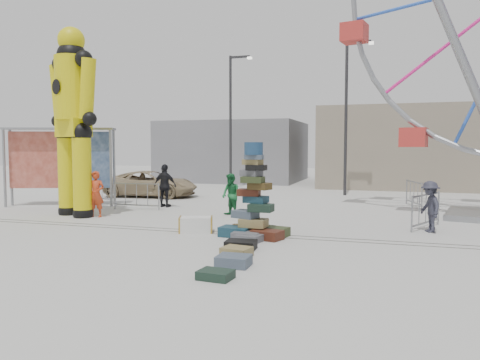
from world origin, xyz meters
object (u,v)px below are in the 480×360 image
(lamp_post_left, at_px, (232,115))
(suitcase_tower, at_px, (254,210))
(steamer_trunk, at_px, (196,225))
(barricade_wheel_front, at_px, (426,211))
(pedestrian_green, at_px, (231,195))
(barricade_dummy_c, at_px, (136,196))
(pedestrian_black, at_px, (165,186))
(lamp_post_right, at_px, (348,109))
(barricade_wheel_back, at_px, (414,194))
(parked_suv, at_px, (151,184))
(pedestrian_grey, at_px, (430,207))
(crash_test_dummy, at_px, (73,114))
(barricade_dummy_a, at_px, (94,190))
(pedestrian_red, at_px, (96,194))
(banner_scaffold, at_px, (60,147))
(barricade_dummy_b, at_px, (82,193))

(lamp_post_left, height_order, suitcase_tower, lamp_post_left)
(steamer_trunk, bearing_deg, barricade_wheel_front, 3.39)
(lamp_post_left, relative_size, pedestrian_green, 5.13)
(lamp_post_left, bearing_deg, steamer_trunk, -76.01)
(barricade_dummy_c, distance_m, pedestrian_black, 1.33)
(lamp_post_right, xyz_separation_m, barricade_wheel_back, (3.09, -3.98, -3.93))
(pedestrian_green, bearing_deg, barricade_dummy_c, -151.37)
(pedestrian_green, distance_m, parked_suv, 7.92)
(pedestrian_grey, height_order, parked_suv, pedestrian_grey)
(crash_test_dummy, xyz_separation_m, barricade_dummy_c, (1.24, 2.27, -3.16))
(barricade_dummy_a, height_order, barricade_wheel_front, same)
(barricade_dummy_a, distance_m, pedestrian_red, 4.94)
(barricade_dummy_a, bearing_deg, lamp_post_right, 40.36)
(lamp_post_left, relative_size, barricade_dummy_c, 4.00)
(barricade_dummy_a, bearing_deg, crash_test_dummy, -54.42)
(steamer_trunk, relative_size, barricade_dummy_a, 0.49)
(barricade_dummy_a, bearing_deg, banner_scaffold, -97.58)
(barricade_dummy_a, bearing_deg, barricade_wheel_back, 19.77)
(pedestrian_grey, bearing_deg, pedestrian_green, -121.09)
(steamer_trunk, distance_m, pedestrian_green, 3.52)
(barricade_dummy_b, distance_m, barricade_wheel_front, 13.73)
(steamer_trunk, distance_m, parked_suv, 10.56)
(banner_scaffold, height_order, barricade_wheel_front, banner_scaffold)
(crash_test_dummy, relative_size, pedestrian_grey, 4.61)
(lamp_post_right, height_order, barricade_wheel_front, lamp_post_right)
(steamer_trunk, height_order, pedestrian_red, pedestrian_red)
(barricade_dummy_a, relative_size, pedestrian_green, 1.28)
(pedestrian_black, bearing_deg, parked_suv, -48.42)
(crash_test_dummy, bearing_deg, suitcase_tower, 9.11)
(lamp_post_right, distance_m, barricade_dummy_a, 13.31)
(pedestrian_green, xyz_separation_m, parked_suv, (-6.01, 5.16, -0.12))
(pedestrian_grey, distance_m, parked_suv, 14.28)
(lamp_post_right, bearing_deg, steamer_trunk, -105.59)
(crash_test_dummy, xyz_separation_m, pedestrian_green, (5.46, 1.71, -2.93))
(pedestrian_grey, bearing_deg, pedestrian_red, -107.62)
(pedestrian_black, height_order, pedestrian_grey, pedestrian_black)
(steamer_trunk, bearing_deg, lamp_post_left, 84.81)
(lamp_post_right, relative_size, steamer_trunk, 8.20)
(barricade_wheel_front, bearing_deg, pedestrian_black, 103.96)
(suitcase_tower, relative_size, pedestrian_green, 1.70)
(lamp_post_left, relative_size, suitcase_tower, 3.01)
(crash_test_dummy, xyz_separation_m, pedestrian_red, (0.90, -0.02, -2.88))
(crash_test_dummy, distance_m, barricade_dummy_c, 4.08)
(suitcase_tower, xyz_separation_m, barricade_wheel_back, (4.71, 8.47, -0.19))
(pedestrian_red, bearing_deg, barricade_dummy_a, 115.23)
(barricade_dummy_b, xyz_separation_m, barricade_wheel_front, (13.64, -1.58, 0.00))
(suitcase_tower, height_order, barricade_dummy_a, suitcase_tower)
(suitcase_tower, distance_m, pedestrian_green, 4.08)
(banner_scaffold, bearing_deg, lamp_post_right, 14.99)
(barricade_dummy_b, bearing_deg, lamp_post_right, 45.83)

